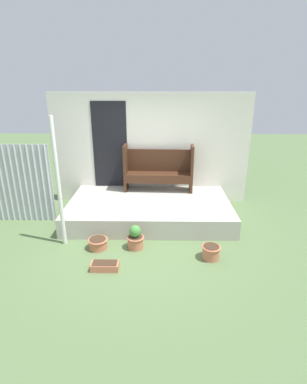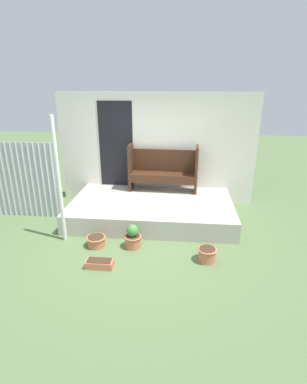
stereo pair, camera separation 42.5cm
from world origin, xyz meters
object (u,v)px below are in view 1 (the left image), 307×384
flower_pot_left (98,243)px  bench (158,168)px  support_post (58,184)px  flower_pot_middle (135,238)px  planter_box_rect (105,266)px  flower_pot_right (211,252)px

flower_pot_left → bench: bearing=61.8°
support_post → bench: bearing=46.8°
flower_pot_middle → planter_box_rect: (-0.44, -0.66, -0.13)m
bench → planter_box_rect: 2.91m
flower_pot_middle → support_post: bearing=173.9°
flower_pot_right → planter_box_rect: flower_pot_right is taller
support_post → flower_pot_right: support_post is taller
bench → flower_pot_right: bench is taller
support_post → flower_pot_middle: support_post is taller
flower_pot_middle → bench: bearing=78.4°
bench → planter_box_rect: bearing=-105.6°
support_post → flower_pot_middle: size_ratio=5.22×
flower_pot_right → support_post: bearing=170.0°
flower_pot_left → planter_box_rect: bearing=-70.1°
bench → support_post: bearing=-131.1°
flower_pot_middle → flower_pot_right: bearing=-13.9°
flower_pot_left → planter_box_rect: (0.23, -0.64, -0.04)m
bench → flower_pot_left: bearing=-116.1°
flower_pot_left → flower_pot_middle: flower_pot_middle is taller
flower_pot_right → flower_pot_middle: bearing=166.1°
flower_pot_left → flower_pot_right: size_ratio=1.10×
flower_pot_left → flower_pot_right: flower_pot_right is taller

